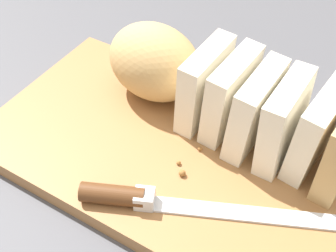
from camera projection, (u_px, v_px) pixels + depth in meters
name	position (u px, v px, depth m)	size (l,w,h in m)	color
ground_plane	(168.00, 156.00, 0.53)	(3.00, 3.00, 0.00)	#4C4C51
cutting_board	(168.00, 150.00, 0.52)	(0.42, 0.25, 0.02)	#9E6B3D
bread_loaf	(214.00, 88.00, 0.51)	(0.32, 0.11, 0.10)	tan
bread_knife	(152.00, 200.00, 0.45)	(0.27, 0.14, 0.02)	silver
crumb_near_knife	(182.00, 173.00, 0.48)	(0.01, 0.01, 0.01)	#996633
crumb_near_loaf	(237.00, 137.00, 0.51)	(0.01, 0.01, 0.01)	#996633
crumb_stray_left	(179.00, 163.00, 0.49)	(0.00, 0.00, 0.00)	#996633
crumb_stray_right	(200.00, 149.00, 0.50)	(0.01, 0.01, 0.01)	#996633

